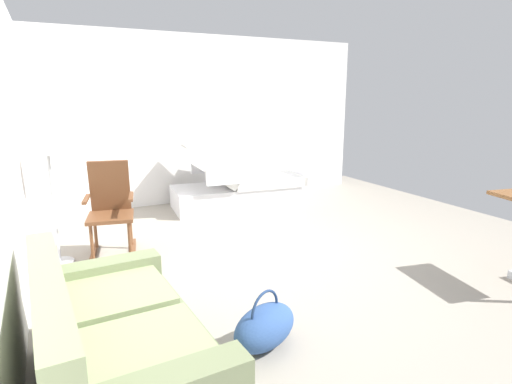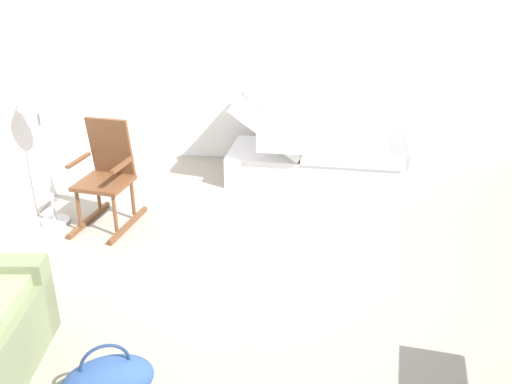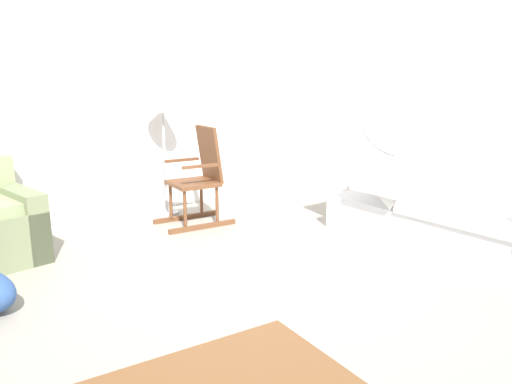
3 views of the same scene
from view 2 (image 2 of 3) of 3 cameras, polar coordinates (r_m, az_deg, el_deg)
ground_plane at (r=4.80m, az=4.46°, el=-8.05°), size 6.77×6.77×0.00m
side_wall at (r=6.92m, az=4.73°, el=14.15°), size 0.10×5.58×2.70m
hospital_bed at (r=6.49m, az=5.97°, el=3.90°), size 1.16×2.14×1.14m
rocking_chair at (r=5.56m, az=-15.10°, el=1.70°), size 0.84×0.61×1.05m
floor_lamp at (r=5.49m, az=-21.76°, el=8.51°), size 0.34×0.34×1.48m
duffel_bag at (r=3.63m, az=-15.05°, el=-18.33°), size 0.53×0.64×0.43m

